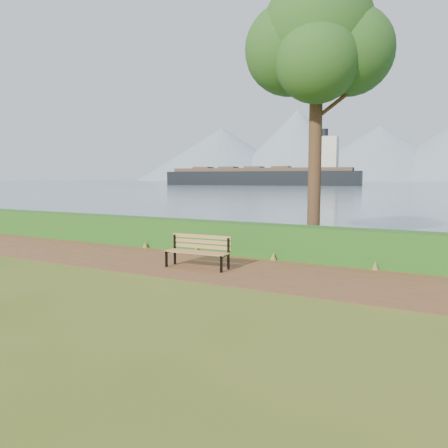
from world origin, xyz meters
The scene contains 7 objects.
ground centered at (0.00, 0.00, 0.00)m, with size 140.00×140.00×0.00m, color #455A19.
path centered at (0.00, 0.30, 0.01)m, with size 40.00×3.40×0.01m, color brown.
hedge centered at (0.00, 2.60, 0.50)m, with size 32.00×0.85×1.00m, color #164714.
mountains centered at (-9.17, 406.05, 27.70)m, with size 585.00×190.00×70.00m.
bench centered at (0.24, 0.05, 0.51)m, with size 1.81×0.63×0.89m.
tree centered at (2.07, 4.37, 6.84)m, with size 4.75×3.92×9.20m.
cargo_ship centered at (-51.87, 127.34, 2.98)m, with size 66.68×19.92×20.00m.
Camera 1 is at (6.43, -9.84, 2.42)m, focal length 35.00 mm.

